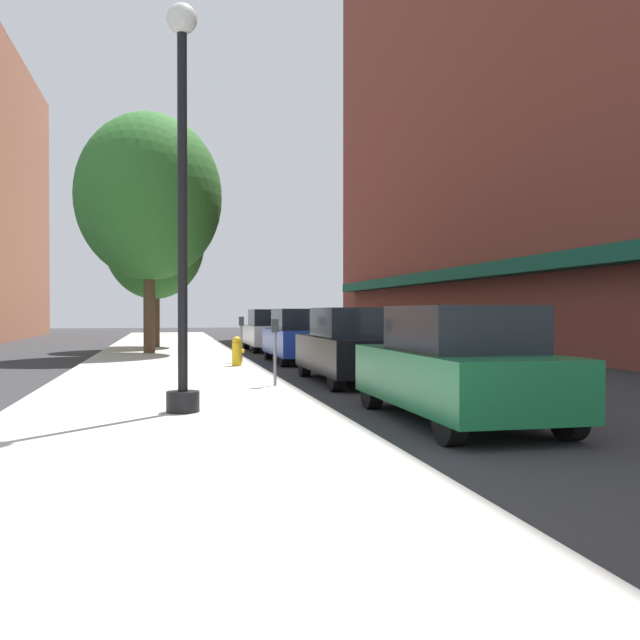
% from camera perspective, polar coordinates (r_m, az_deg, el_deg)
% --- Properties ---
extents(ground_plane, '(90.00, 90.00, 0.00)m').
position_cam_1_polar(ground_plane, '(23.65, -2.56, -3.12)').
color(ground_plane, '#2D2D30').
extents(sidewalk_slab, '(4.80, 50.00, 0.12)m').
position_cam_1_polar(sidewalk_slab, '(24.30, -12.32, -2.89)').
color(sidewalk_slab, '#B7B2A8').
rests_on(sidewalk_slab, ground).
extents(building_right_brick, '(6.80, 40.00, 26.06)m').
position_cam_1_polar(building_right_brick, '(33.14, 16.55, 20.85)').
color(building_right_brick, brown).
rests_on(building_right_brick, ground).
extents(lamppost, '(0.48, 0.48, 5.90)m').
position_cam_1_polar(lamppost, '(10.41, -11.19, 9.66)').
color(lamppost, black).
rests_on(lamppost, sidewalk_slab).
extents(fire_hydrant, '(0.33, 0.26, 0.79)m').
position_cam_1_polar(fire_hydrant, '(18.79, -6.82, -2.53)').
color(fire_hydrant, gold).
rests_on(fire_hydrant, sidewalk_slab).
extents(parking_meter_near, '(0.14, 0.09, 1.31)m').
position_cam_1_polar(parking_meter_near, '(20.04, -6.44, -1.10)').
color(parking_meter_near, slate).
rests_on(parking_meter_near, sidewalk_slab).
extents(parking_meter_far, '(0.14, 0.09, 1.31)m').
position_cam_1_polar(parking_meter_far, '(13.73, -3.70, -1.93)').
color(parking_meter_far, slate).
rests_on(parking_meter_far, sidewalk_slab).
extents(tree_near, '(4.07, 4.07, 6.64)m').
position_cam_1_polar(tree_near, '(29.63, -13.37, 6.17)').
color(tree_near, '#4C3823').
rests_on(tree_near, sidewalk_slab).
extents(tree_mid, '(5.05, 5.05, 8.36)m').
position_cam_1_polar(tree_mid, '(25.36, -13.82, 9.73)').
color(tree_mid, '#4C3823').
rests_on(tree_mid, sidewalk_slab).
extents(car_green, '(1.80, 4.30, 1.66)m').
position_cam_1_polar(car_green, '(10.08, 11.19, -3.70)').
color(car_green, black).
rests_on(car_green, ground).
extents(car_black, '(1.80, 4.30, 1.66)m').
position_cam_1_polar(car_black, '(15.43, 2.74, -2.16)').
color(car_black, black).
rests_on(car_black, ground).
extents(car_blue, '(1.80, 4.30, 1.66)m').
position_cam_1_polar(car_blue, '(21.47, -1.58, -1.35)').
color(car_blue, black).
rests_on(car_blue, ground).
extents(car_white, '(1.80, 4.30, 1.66)m').
position_cam_1_polar(car_white, '(27.91, -4.09, -0.87)').
color(car_white, black).
rests_on(car_white, ground).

